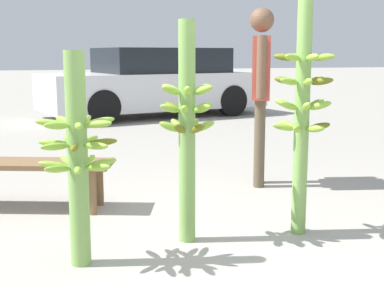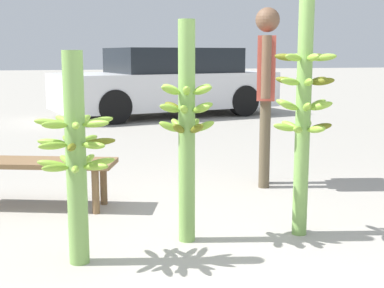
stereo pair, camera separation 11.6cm
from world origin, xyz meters
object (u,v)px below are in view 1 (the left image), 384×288
Objects in this scene: banana_stalk_right at (302,107)px; vendor_person at (261,79)px; banana_stalk_left at (78,156)px; parked_car at (155,83)px; banana_stalk_center at (187,127)px; market_bench at (28,169)px.

banana_stalk_right is 1.01× the size of vendor_person.
vendor_person reaches higher than banana_stalk_left.
parked_car is (0.66, 7.45, -0.24)m from banana_stalk_right.
banana_stalk_right reaches higher than banana_stalk_center.
market_bench is 6.76m from parked_car.
banana_stalk_left is 0.92× the size of market_bench.
vendor_person is 2.27m from market_bench.
market_bench is at bearing 102.67° from banana_stalk_left.
parked_car reaches higher than banana_stalk_left.
vendor_person is at bearing 39.56° from banana_stalk_left.
market_bench is (-2.15, -0.21, -0.70)m from vendor_person.
banana_stalk_center is 7.52m from parked_car.
parked_car is at bearing 78.71° from banana_stalk_center.
banana_stalk_right reaches higher than vendor_person.
market_bench is at bearing 147.25° from banana_stalk_right.
parked_car is (1.47, 7.38, -0.12)m from banana_stalk_center.
banana_stalk_right is at bearing 10.86° from vendor_person.
market_bench is (-1.03, 1.11, -0.45)m from banana_stalk_center.
vendor_person is 1.20× the size of market_bench.
market_bench is 0.30× the size of parked_car.
banana_stalk_right is (1.55, 0.13, 0.23)m from banana_stalk_left.
banana_stalk_right is 1.22× the size of market_bench.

